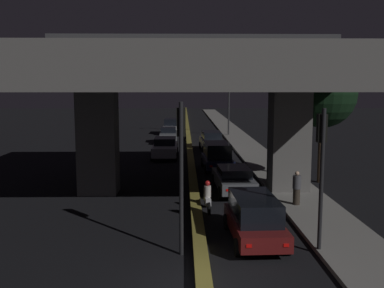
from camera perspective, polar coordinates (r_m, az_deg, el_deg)
median_divider at (r=47.35m, az=-0.45°, el=0.73°), size 0.48×126.00×0.31m
sidewalk_right at (r=40.85m, az=7.21°, el=-0.51°), size 2.77×126.00×0.17m
elevated_overpass at (r=23.60m, az=0.25°, el=8.54°), size 15.12×13.83×8.32m
traffic_light_left_of_median at (r=14.93m, az=-1.39°, el=-0.97°), size 0.30×0.49×5.19m
traffic_light_right_of_median at (r=15.65m, az=16.12°, el=-1.39°), size 0.30×0.49×4.97m
street_lamp at (r=50.49m, az=4.46°, el=6.84°), size 1.89×0.32×8.93m
car_dark_red_lead at (r=16.92m, az=7.93°, el=-9.21°), size 2.01×4.40×1.67m
car_grey_second at (r=24.20m, az=5.27°, el=-4.40°), size 2.13×4.77×1.41m
car_dark_blue_third at (r=30.56m, az=3.21°, el=-1.48°), size 2.14×4.23×1.84m
car_white_fourth at (r=39.00m, az=2.47°, el=0.39°), size 2.04×4.71×1.74m
car_white_lead_oncoming at (r=35.58m, az=-3.44°, el=-0.45°), size 2.06×4.78×1.59m
car_grey_second_oncoming at (r=44.34m, az=-3.01°, el=1.13°), size 1.91×4.03×1.59m
car_white_third_oncoming at (r=52.56m, az=-2.60°, el=2.31°), size 2.04×4.05×1.86m
motorcycle_white_filtering_near at (r=20.63m, az=1.98°, el=-6.89°), size 0.34×1.85×1.42m
pedestrian_on_sidewalk at (r=21.62m, az=13.15°, el=-5.48°), size 0.39×0.39×1.59m
roadside_tree_kerbside_near at (r=27.18m, az=16.26°, el=6.08°), size 3.91×3.91×7.18m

